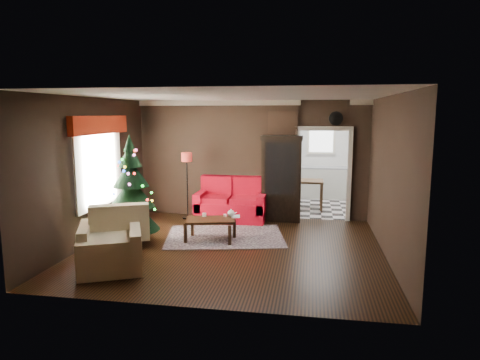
% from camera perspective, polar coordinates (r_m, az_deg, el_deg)
% --- Properties ---
extents(floor, '(5.50, 5.50, 0.00)m').
position_cam_1_polar(floor, '(7.99, -1.09, -9.18)').
color(floor, black).
rests_on(floor, ground).
extents(ceiling, '(5.50, 5.50, 0.00)m').
position_cam_1_polar(ceiling, '(7.60, -1.16, 11.33)').
color(ceiling, white).
rests_on(ceiling, ground).
extents(wall_back, '(5.50, 0.00, 5.50)m').
position_cam_1_polar(wall_back, '(10.12, 1.52, 2.78)').
color(wall_back, black).
rests_on(wall_back, ground).
extents(wall_front, '(5.50, 0.00, 5.50)m').
position_cam_1_polar(wall_front, '(5.27, -6.21, -2.95)').
color(wall_front, black).
rests_on(wall_front, ground).
extents(wall_left, '(0.00, 5.50, 5.50)m').
position_cam_1_polar(wall_left, '(8.61, -19.41, 1.20)').
color(wall_left, black).
rests_on(wall_left, ground).
extents(wall_right, '(0.00, 5.50, 5.50)m').
position_cam_1_polar(wall_right, '(7.65, 19.55, 0.29)').
color(wall_right, black).
rests_on(wall_right, ground).
extents(doorway, '(1.10, 0.10, 2.10)m').
position_cam_1_polar(doorway, '(10.06, 11.14, 0.58)').
color(doorway, beige).
rests_on(doorway, ground).
extents(left_window, '(0.05, 1.60, 1.40)m').
position_cam_1_polar(left_window, '(8.76, -18.57, 1.70)').
color(left_window, white).
rests_on(left_window, wall_left).
extents(valance, '(0.12, 2.10, 0.35)m').
position_cam_1_polar(valance, '(8.66, -18.37, 7.08)').
color(valance, maroon).
rests_on(valance, wall_left).
extents(kitchen_floor, '(3.00, 3.00, 0.00)m').
position_cam_1_polar(kitchen_floor, '(11.73, 10.81, -3.46)').
color(kitchen_floor, silver).
rests_on(kitchen_floor, ground).
extents(kitchen_window, '(0.70, 0.06, 0.70)m').
position_cam_1_polar(kitchen_window, '(12.93, 10.91, 5.29)').
color(kitchen_window, white).
rests_on(kitchen_window, ground).
extents(rug, '(2.64, 2.15, 0.01)m').
position_cam_1_polar(rug, '(8.71, -2.02, -7.60)').
color(rug, '#42283A').
rests_on(rug, ground).
extents(loveseat, '(1.70, 0.90, 1.00)m').
position_cam_1_polar(loveseat, '(9.88, -1.17, -2.65)').
color(loveseat, maroon).
rests_on(loveseat, ground).
extents(curio_cabinet, '(0.90, 0.45, 1.90)m').
position_cam_1_polar(curio_cabinet, '(9.87, 5.63, -0.05)').
color(curio_cabinet, black).
rests_on(curio_cabinet, ground).
extents(floor_lamp, '(0.33, 0.33, 1.55)m').
position_cam_1_polar(floor_lamp, '(9.87, -7.15, -0.78)').
color(floor_lamp, black).
rests_on(floor_lamp, ground).
extents(christmas_tree, '(1.32, 1.32, 1.98)m').
position_cam_1_polar(christmas_tree, '(8.26, -14.47, -1.33)').
color(christmas_tree, black).
rests_on(christmas_tree, ground).
extents(armchair, '(1.36, 1.36, 1.05)m').
position_cam_1_polar(armchair, '(7.11, -17.16, -7.99)').
color(armchair, tan).
rests_on(armchair, ground).
extents(coffee_table, '(1.05, 0.76, 0.43)m').
position_cam_1_polar(coffee_table, '(8.39, -4.02, -6.68)').
color(coffee_table, black).
rests_on(coffee_table, rug).
extents(teapot, '(0.20, 0.20, 0.15)m').
position_cam_1_polar(teapot, '(8.46, -1.22, -4.51)').
color(teapot, white).
rests_on(teapot, coffee_table).
extents(cup_a, '(0.09, 0.09, 0.07)m').
position_cam_1_polar(cup_a, '(8.55, -4.84, -4.69)').
color(cup_a, silver).
rests_on(cup_a, coffee_table).
extents(cup_b, '(0.08, 0.08, 0.05)m').
position_cam_1_polar(cup_b, '(8.49, -2.04, -4.81)').
color(cup_b, white).
rests_on(cup_b, coffee_table).
extents(book, '(0.17, 0.05, 0.23)m').
position_cam_1_polar(book, '(8.45, -1.16, -4.25)').
color(book, gray).
rests_on(book, coffee_table).
extents(wall_clock, '(0.32, 0.32, 0.06)m').
position_cam_1_polar(wall_clock, '(9.92, 12.83, 8.12)').
color(wall_clock, silver).
rests_on(wall_clock, wall_back).
extents(painting, '(0.62, 0.05, 0.52)m').
position_cam_1_polar(painting, '(9.94, 5.82, 7.54)').
color(painting, '#B57852').
rests_on(painting, wall_back).
extents(kitchen_counter, '(1.80, 0.60, 0.90)m').
position_cam_1_polar(kitchen_counter, '(12.82, 10.77, -0.36)').
color(kitchen_counter, beige).
rests_on(kitchen_counter, ground).
extents(kitchen_table, '(0.70, 0.70, 0.75)m').
position_cam_1_polar(kitchen_table, '(11.35, 9.38, -1.89)').
color(kitchen_table, brown).
rests_on(kitchen_table, ground).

